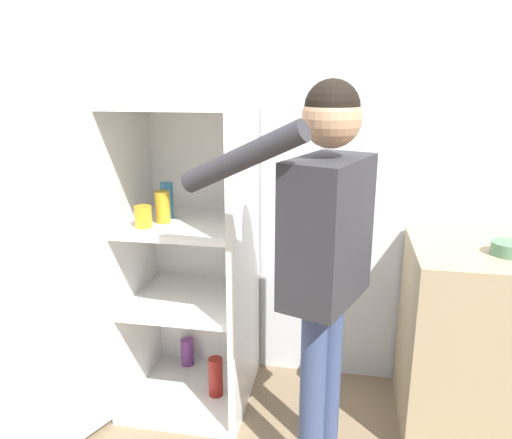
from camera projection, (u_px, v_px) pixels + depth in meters
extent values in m
cube|color=silver|center=(232.00, 156.00, 2.75)|extent=(7.00, 0.06, 2.55)
cube|color=white|center=(193.00, 390.00, 2.77)|extent=(0.64, 0.65, 0.04)
cube|color=white|center=(181.00, 104.00, 2.34)|extent=(0.64, 0.65, 0.04)
cube|color=white|center=(204.00, 240.00, 2.85)|extent=(0.64, 0.03, 1.52)
cube|color=white|center=(132.00, 255.00, 2.61)|extent=(0.04, 0.65, 1.52)
cube|color=white|center=(245.00, 263.00, 2.51)|extent=(0.04, 0.65, 1.52)
cube|color=white|center=(189.00, 299.00, 2.62)|extent=(0.57, 0.58, 0.02)
cube|color=white|center=(186.00, 223.00, 2.50)|extent=(0.57, 0.58, 0.02)
cube|color=white|center=(34.00, 303.00, 2.06)|extent=(0.29, 0.60, 1.52)
cylinder|color=teal|center=(167.00, 200.00, 2.53)|extent=(0.06, 0.06, 0.18)
cylinder|color=maroon|center=(216.00, 377.00, 2.68)|extent=(0.08, 0.08, 0.22)
cylinder|color=#B78C1E|center=(163.00, 207.00, 2.46)|extent=(0.07, 0.07, 0.16)
cylinder|color=#B78C1E|center=(143.00, 217.00, 2.39)|extent=(0.08, 0.08, 0.10)
cylinder|color=#723884|center=(187.00, 352.00, 2.97)|extent=(0.08, 0.08, 0.16)
cylinder|color=#384770|center=(312.00, 396.00, 2.09)|extent=(0.11, 0.11, 0.82)
cylinder|color=#384770|center=(329.00, 375.00, 2.23)|extent=(0.11, 0.11, 0.82)
cube|color=#2D2D33|center=(327.00, 231.00, 1.97)|extent=(0.37, 0.48, 0.58)
sphere|color=tan|center=(332.00, 118.00, 1.84)|extent=(0.23, 0.23, 0.23)
sphere|color=black|center=(332.00, 107.00, 1.83)|extent=(0.21, 0.21, 0.21)
cylinder|color=#2D2D33|center=(242.00, 159.00, 1.81)|extent=(0.53, 0.27, 0.31)
cylinder|color=#2D2D33|center=(349.00, 223.00, 2.17)|extent=(0.08, 0.08, 0.55)
cube|color=tan|center=(465.00, 339.00, 2.42)|extent=(0.57, 0.62, 0.93)
cylinder|color=#517F5B|center=(509.00, 249.00, 2.21)|extent=(0.15, 0.15, 0.06)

